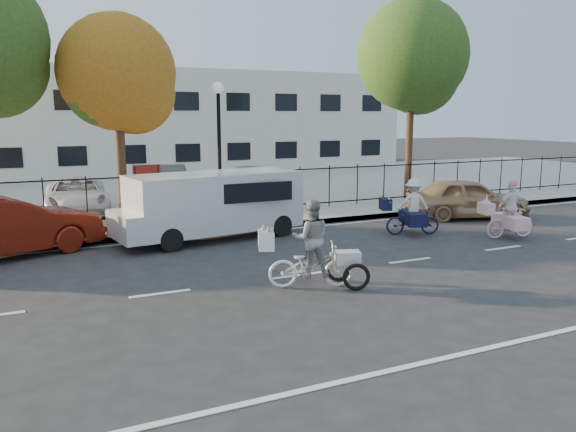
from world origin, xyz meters
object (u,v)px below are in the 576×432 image
bull_bike (412,212)px  lot_car_d (259,181)px  unicorn_bike (510,216)px  lot_car_b (77,196)px  red_sedan (2,227)px  lamppost (219,126)px  lot_car_c (167,183)px  zebra_trike (311,254)px  gold_sedan (467,198)px  white_van (212,203)px

bull_bike → lot_car_d: bull_bike is taller
unicorn_bike → lot_car_b: bearing=62.9°
red_sedan → lot_car_b: (2.13, 5.07, -0.02)m
lamppost → lot_car_b: bearing=146.7°
lamppost → lot_car_c: 5.08m
zebra_trike → lot_car_c: bearing=20.2°
unicorn_bike → bull_bike: 2.70m
lamppost → red_sedan: size_ratio=0.93×
gold_sedan → lamppost: bearing=88.6°
bull_bike → gold_sedan: bull_bike is taller
bull_bike → red_sedan: (-10.74, 2.06, 0.11)m
lot_car_b → lot_car_d: (6.98, 0.70, 0.08)m
unicorn_bike → white_van: white_van is taller
red_sedan → unicorn_bike: bearing=-126.1°
bull_bike → gold_sedan: (3.32, 1.36, 0.03)m
lot_car_b → lot_car_d: 7.01m
lot_car_c → bull_bike: bearing=-52.2°
white_van → red_sedan: size_ratio=1.17×
unicorn_bike → red_sedan: 13.43m
lot_car_b → lot_car_c: bearing=29.0°
unicorn_bike → red_sedan: size_ratio=0.37×
lamppost → zebra_trike: size_ratio=2.08×
white_van → lot_car_b: bearing=112.8°
zebra_trike → white_van: white_van is taller
white_van → red_sedan: bearing=170.0°
lamppost → lot_car_d: (2.77, 3.47, -2.28)m
lamppost → white_van: lamppost is taller
gold_sedan → lot_car_d: (-4.95, 6.47, 0.15)m
unicorn_bike → lot_car_c: bearing=46.7°
zebra_trike → lot_car_c: size_ratio=0.51×
lot_car_d → red_sedan: bearing=-160.0°
white_van → lamppost: bearing=58.3°
lot_car_d → white_van: bearing=-135.2°
lamppost → gold_sedan: lamppost is taller
white_van → lot_car_b: white_van is taller
lamppost → zebra_trike: lamppost is taller
unicorn_bike → lot_car_d: size_ratio=0.43×
lot_car_b → lot_car_c: 3.91m
lot_car_d → gold_sedan: bearing=-64.9°
zebra_trike → red_sedan: zebra_trike is taller
unicorn_bike → lot_car_b: unicorn_bike is taller
zebra_trike → red_sedan: 7.83m
bull_bike → lot_car_b: size_ratio=0.42×
lamppost → red_sedan: (-6.34, -2.30, -2.35)m
zebra_trike → gold_sedan: (8.34, 4.65, -0.01)m
unicorn_bike → lot_car_b: (-10.80, 8.70, 0.12)m
gold_sedan → lot_car_c: bearing=68.3°
white_van → unicorn_bike: bearing=-33.3°
lamppost → red_sedan: bearing=-160.1°
white_van → lot_car_c: white_van is taller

